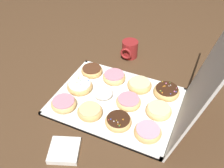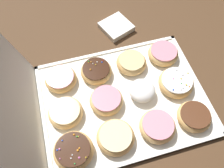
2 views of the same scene
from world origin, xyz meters
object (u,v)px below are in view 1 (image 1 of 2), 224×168
pink_frosted_donut_7 (128,102)px  glazed_ring_donut_5 (90,111)px  sprinkle_donut_1 (80,86)px  powdered_filled_donut_4 (104,92)px  pink_frosted_donut_2 (64,103)px  glazed_ring_donut_6 (139,85)px  coffee_mug (130,49)px  napkin_stack (64,150)px  chocolate_frosted_donut_0 (92,71)px  sprinkle_donut_8 (118,121)px  pink_frosted_donut_11 (148,132)px  sprinkle_donut_9 (167,91)px  donut_box (116,101)px  pink_frosted_donut_3 (114,77)px  glazed_ring_donut_10 (159,110)px

pink_frosted_donut_7 → glazed_ring_donut_5: bearing=-47.2°
sprinkle_donut_1 → powdered_filled_donut_4: powdered_filled_donut_4 is taller
pink_frosted_donut_2 → pink_frosted_donut_7: (-0.12, 0.25, 0.00)m
glazed_ring_donut_6 → coffee_mug: bearing=-148.7°
sprinkle_donut_1 → napkin_stack: sprinkle_donut_1 is taller
pink_frosted_donut_2 → powdered_filled_donut_4: size_ratio=1.26×
chocolate_frosted_donut_0 → sprinkle_donut_1: 0.13m
chocolate_frosted_donut_0 → coffee_mug: (-0.23, 0.11, 0.02)m
sprinkle_donut_1 → sprinkle_donut_8: same height
coffee_mug → napkin_stack: 0.69m
powdered_filled_donut_4 → pink_frosted_donut_7: powdered_filled_donut_4 is taller
sprinkle_donut_8 → pink_frosted_donut_11: 0.13m
glazed_ring_donut_6 → coffee_mug: size_ratio=1.07×
pink_frosted_donut_11 → coffee_mug: 0.56m
sprinkle_donut_9 → powdered_filled_donut_4: bearing=-63.6°
glazed_ring_donut_5 → sprinkle_donut_8: sprinkle_donut_8 is taller
donut_box → coffee_mug: coffee_mug is taller
napkin_stack → sprinkle_donut_8: bearing=146.5°
donut_box → coffee_mug: 0.38m
glazed_ring_donut_6 → napkin_stack: (0.45, -0.13, -0.02)m
coffee_mug → donut_box: bearing=12.5°
pink_frosted_donut_11 → donut_box: bearing=-123.1°
pink_frosted_donut_7 → sprinkle_donut_9: (-0.14, 0.14, 0.00)m
chocolate_frosted_donut_0 → glazed_ring_donut_5: glazed_ring_donut_5 is taller
pink_frosted_donut_2 → glazed_ring_donut_5: 0.13m
pink_frosted_donut_2 → sprinkle_donut_1: bearing=177.6°
chocolate_frosted_donut_0 → pink_frosted_donut_2: bearing=-0.1°
pink_frosted_donut_3 → donut_box: bearing=28.1°
pink_frosted_donut_7 → pink_frosted_donut_2: bearing=-63.8°
donut_box → pink_frosted_donut_3: bearing=-151.9°
chocolate_frosted_donut_0 → glazed_ring_donut_5: bearing=26.4°
chocolate_frosted_donut_0 → glazed_ring_donut_10: bearing=72.2°
sprinkle_donut_1 → glazed_ring_donut_6: (-0.12, 0.25, -0.00)m
napkin_stack → glazed_ring_donut_10: bearing=141.0°
powdered_filled_donut_4 → pink_frosted_donut_3: bearing=-178.2°
pink_frosted_donut_3 → glazed_ring_donut_5: (0.25, 0.00, -0.00)m
donut_box → pink_frosted_donut_11: bearing=56.9°
donut_box → powdered_filled_donut_4: size_ratio=6.16×
powdered_filled_donut_4 → sprinkle_donut_8: (0.13, 0.13, -0.00)m
donut_box → pink_frosted_donut_11: size_ratio=4.99×
pink_frosted_donut_7 → pink_frosted_donut_11: bearing=47.7°
glazed_ring_donut_5 → pink_frosted_donut_7: (-0.12, 0.13, 0.00)m
glazed_ring_donut_5 → sprinkle_donut_1: bearing=-135.8°
pink_frosted_donut_2 → glazed_ring_donut_6: (-0.25, 0.26, -0.00)m
powdered_filled_donut_4 → pink_frosted_donut_2: bearing=-44.1°
pink_frosted_donut_11 → glazed_ring_donut_10: bearing=177.3°
donut_box → sprinkle_donut_9: bearing=124.4°
donut_box → glazed_ring_donut_5: 0.14m
pink_frosted_donut_7 → coffee_mug: 0.39m
pink_frosted_donut_3 → sprinkle_donut_8: bearing=27.8°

